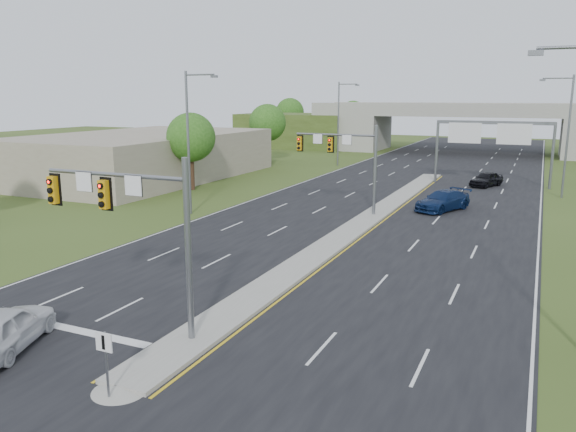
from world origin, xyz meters
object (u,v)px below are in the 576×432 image
(signal_mast_far, at_px, (347,154))
(car_far_b, at_px, (443,201))
(overpass, at_px, (467,131))
(car_far_c, at_px, (486,179))
(signal_mast_near, at_px, (136,215))
(sign_gantry, at_px, (492,135))
(keep_right_sign, at_px, (105,354))
(car_white, at_px, (4,328))

(signal_mast_far, distance_m, car_far_b, 9.05)
(overpass, distance_m, car_far_c, 36.57)
(signal_mast_far, distance_m, overpass, 55.13)
(car_far_b, bearing_deg, car_far_c, 106.54)
(signal_mast_far, relative_size, car_far_c, 1.57)
(signal_mast_near, bearing_deg, overpass, 88.38)
(sign_gantry, distance_m, overpass, 35.75)
(signal_mast_near, relative_size, car_far_b, 1.26)
(keep_right_sign, bearing_deg, car_white, 168.85)
(sign_gantry, relative_size, car_far_b, 2.08)
(car_white, relative_size, car_far_c, 1.09)
(signal_mast_near, xyz_separation_m, car_white, (-3.56, -3.30, -3.88))
(signal_mast_near, bearing_deg, car_white, -137.13)
(signal_mast_near, bearing_deg, keep_right_sign, -63.06)
(keep_right_sign, relative_size, overpass, 0.03)
(overpass, height_order, car_far_b, overpass)
(car_white, distance_m, car_far_b, 34.48)
(signal_mast_near, distance_m, car_far_b, 30.61)
(overpass, relative_size, car_far_b, 14.36)
(sign_gantry, bearing_deg, signal_mast_near, -101.25)
(signal_mast_near, height_order, signal_mast_far, same)
(keep_right_sign, height_order, sign_gantry, sign_gantry)
(car_white, relative_size, car_far_b, 0.87)
(sign_gantry, distance_m, car_far_b, 16.17)
(car_far_b, bearing_deg, overpass, 119.57)
(car_far_b, bearing_deg, car_white, -82.91)
(signal_mast_far, bearing_deg, car_far_b, 34.26)
(car_white, bearing_deg, car_far_c, -125.38)
(signal_mast_near, bearing_deg, signal_mast_far, 90.00)
(signal_mast_far, relative_size, overpass, 0.09)
(car_white, height_order, car_far_c, car_white)
(car_far_b, bearing_deg, signal_mast_far, -121.25)
(signal_mast_far, bearing_deg, sign_gantry, 65.89)
(keep_right_sign, relative_size, car_far_b, 0.40)
(signal_mast_near, distance_m, car_white, 6.22)
(car_far_c, bearing_deg, signal_mast_near, -77.78)
(signal_mast_near, height_order, keep_right_sign, signal_mast_near)
(signal_mast_far, distance_m, car_far_c, 21.47)
(sign_gantry, bearing_deg, car_far_c, -101.28)
(overpass, relative_size, car_far_c, 17.96)
(signal_mast_near, height_order, car_far_c, signal_mast_near)
(car_white, bearing_deg, car_far_b, -128.20)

